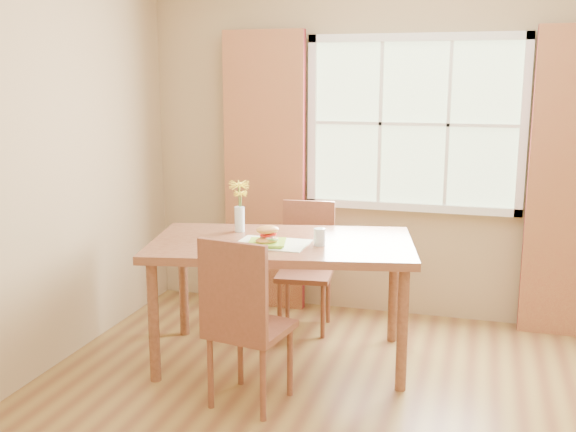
% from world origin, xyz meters
% --- Properties ---
extents(room, '(4.24, 3.84, 2.74)m').
position_xyz_m(room, '(0.00, 0.00, 1.35)').
color(room, olive).
rests_on(room, ground).
extents(window, '(1.62, 0.06, 1.32)m').
position_xyz_m(window, '(0.00, 1.87, 1.50)').
color(window, '#B2CC9A').
rests_on(window, room).
extents(curtain_left, '(0.65, 0.08, 2.20)m').
position_xyz_m(curtain_left, '(-1.15, 1.78, 1.10)').
color(curtain_left, maroon).
rests_on(curtain_left, room).
extents(curtain_right, '(0.65, 0.08, 2.20)m').
position_xyz_m(curtain_right, '(1.15, 1.78, 1.10)').
color(curtain_right, maroon).
rests_on(curtain_right, room).
extents(dining_table, '(1.82, 1.25, 0.81)m').
position_xyz_m(dining_table, '(-0.70, 0.77, 0.73)').
color(dining_table, brown).
rests_on(dining_table, room).
extents(chair_near, '(0.48, 0.48, 1.00)m').
position_xyz_m(chair_near, '(-0.72, 0.07, 0.55)').
color(chair_near, brown).
rests_on(chair_near, room).
extents(chair_far, '(0.43, 0.43, 0.94)m').
position_xyz_m(chair_far, '(-0.71, 1.43, 0.51)').
color(chair_far, brown).
rests_on(chair_far, room).
extents(placemat, '(0.45, 0.33, 0.01)m').
position_xyz_m(placemat, '(-0.74, 0.67, 0.82)').
color(placemat, beige).
rests_on(placemat, dining_table).
extents(plate, '(0.27, 0.27, 0.01)m').
position_xyz_m(plate, '(-0.76, 0.63, 0.83)').
color(plate, '#95D735').
rests_on(plate, placemat).
extents(croissant_sandwich, '(0.18, 0.18, 0.11)m').
position_xyz_m(croissant_sandwich, '(-0.75, 0.61, 0.89)').
color(croissant_sandwich, '#F3B452').
rests_on(croissant_sandwich, plate).
extents(water_glass, '(0.07, 0.07, 0.11)m').
position_xyz_m(water_glass, '(-0.44, 0.72, 0.87)').
color(water_glass, silver).
rests_on(water_glass, dining_table).
extents(flower_vase, '(0.14, 0.14, 0.35)m').
position_xyz_m(flower_vase, '(-1.05, 0.94, 1.02)').
color(flower_vase, silver).
rests_on(flower_vase, dining_table).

